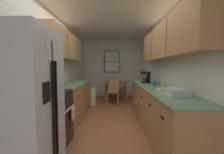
# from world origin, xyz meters

# --- Properties ---
(ground_plane) EXTENTS (12.00, 12.00, 0.00)m
(ground_plane) POSITION_xyz_m (0.00, 1.00, 0.00)
(ground_plane) COLOR #995B3D
(wall_left) EXTENTS (0.10, 9.00, 2.55)m
(wall_left) POSITION_xyz_m (-1.35, 1.00, 1.27)
(wall_left) COLOR silver
(wall_left) RESTS_ON ground
(wall_right) EXTENTS (0.10, 9.00, 2.55)m
(wall_right) POSITION_xyz_m (1.35, 1.00, 1.27)
(wall_right) COLOR silver
(wall_right) RESTS_ON ground
(wall_back) EXTENTS (4.40, 0.10, 2.55)m
(wall_back) POSITION_xyz_m (0.00, 3.65, 1.27)
(wall_back) COLOR silver
(wall_back) RESTS_ON ground
(ceiling_slab) EXTENTS (4.40, 9.00, 0.08)m
(ceiling_slab) POSITION_xyz_m (0.00, 1.00, 2.59)
(ceiling_slab) COLOR white
(refrigerator) EXTENTS (0.72, 0.75, 1.76)m
(refrigerator) POSITION_xyz_m (-0.96, -1.30, 0.88)
(refrigerator) COLOR silver
(refrigerator) RESTS_ON ground
(stove_range) EXTENTS (0.66, 0.62, 1.10)m
(stove_range) POSITION_xyz_m (-0.99, -0.60, 0.47)
(stove_range) COLOR black
(stove_range) RESTS_ON ground
(microwave_over_range) EXTENTS (0.39, 0.57, 0.33)m
(microwave_over_range) POSITION_xyz_m (-1.11, -0.60, 1.67)
(microwave_over_range) COLOR silver
(counter_left) EXTENTS (0.64, 2.14, 0.90)m
(counter_left) POSITION_xyz_m (-1.00, 0.79, 0.45)
(counter_left) COLOR #A87A4C
(counter_left) RESTS_ON ground
(upper_cabinets_left) EXTENTS (0.33, 2.22, 0.65)m
(upper_cabinets_left) POSITION_xyz_m (-1.14, 0.74, 1.85)
(upper_cabinets_left) COLOR #A87A4C
(counter_right) EXTENTS (0.64, 3.12, 0.90)m
(counter_right) POSITION_xyz_m (1.00, 0.04, 0.45)
(counter_right) COLOR #A87A4C
(counter_right) RESTS_ON ground
(upper_cabinets_right) EXTENTS (0.33, 2.80, 0.68)m
(upper_cabinets_right) POSITION_xyz_m (1.14, -0.01, 1.84)
(upper_cabinets_right) COLOR #A87A4C
(dining_table) EXTENTS (0.85, 0.76, 0.73)m
(dining_table) POSITION_xyz_m (0.16, 2.73, 0.60)
(dining_table) COLOR brown
(dining_table) RESTS_ON ground
(dining_chair_near) EXTENTS (0.45, 0.45, 0.90)m
(dining_chair_near) POSITION_xyz_m (0.07, 2.14, 0.50)
(dining_chair_near) COLOR #A87A4C
(dining_chair_near) RESTS_ON ground
(dining_chair_far) EXTENTS (0.41, 0.41, 0.90)m
(dining_chair_far) POSITION_xyz_m (0.07, 3.31, 0.50)
(dining_chair_far) COLOR #A87A4C
(dining_chair_far) RESTS_ON ground
(pendant_light) EXTENTS (0.29, 0.29, 0.50)m
(pendant_light) POSITION_xyz_m (0.16, 2.73, 2.10)
(pendant_light) COLOR black
(back_window) EXTENTS (0.71, 0.05, 1.00)m
(back_window) POSITION_xyz_m (-0.01, 3.58, 1.58)
(back_window) COLOR brown
(trash_bin) EXTENTS (0.34, 0.34, 0.59)m
(trash_bin) POSITION_xyz_m (-0.70, 1.99, 0.30)
(trash_bin) COLOR silver
(trash_bin) RESTS_ON ground
(storage_canister) EXTENTS (0.12, 0.12, 0.18)m
(storage_canister) POSITION_xyz_m (-1.00, -0.09, 0.99)
(storage_canister) COLOR #265999
(storage_canister) RESTS_ON counter_left
(dish_towel) EXTENTS (0.02, 0.16, 0.24)m
(dish_towel) POSITION_xyz_m (-0.64, -0.44, 0.50)
(dish_towel) COLOR beige
(coffee_maker) EXTENTS (0.22, 0.18, 0.30)m
(coffee_maker) POSITION_xyz_m (0.97, 0.89, 1.06)
(coffee_maker) COLOR black
(coffee_maker) RESTS_ON counter_right
(mug_by_coffeemaker) EXTENTS (0.11, 0.08, 0.10)m
(mug_by_coffeemaker) POSITION_xyz_m (1.04, 0.39, 0.95)
(mug_by_coffeemaker) COLOR #335999
(mug_by_coffeemaker) RESTS_ON counter_right
(fruit_bowl) EXTENTS (0.21, 0.21, 0.09)m
(fruit_bowl) POSITION_xyz_m (0.95, -0.43, 0.94)
(fruit_bowl) COLOR silver
(fruit_bowl) RESTS_ON counter_right
(dish_rack) EXTENTS (0.28, 0.34, 0.10)m
(dish_rack) POSITION_xyz_m (1.03, -0.81, 0.95)
(dish_rack) COLOR silver
(dish_rack) RESTS_ON counter_right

